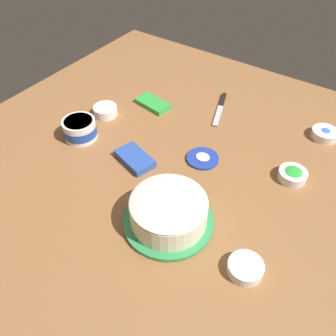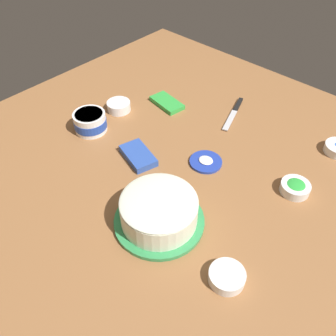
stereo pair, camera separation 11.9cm
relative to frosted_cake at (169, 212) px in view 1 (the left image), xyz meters
name	(u,v)px [view 1 (the left image)]	position (x,y,z in m)	size (l,w,h in m)	color
ground_plane	(168,154)	(0.18, -0.25, -0.05)	(1.54, 1.54, 0.00)	#936038
frosted_cake	(169,212)	(0.00, 0.00, 0.00)	(0.27, 0.27, 0.11)	#339351
frosting_tub	(80,129)	(0.50, -0.14, -0.01)	(0.13, 0.13, 0.08)	white
frosting_tub_lid	(203,158)	(0.06, -0.30, -0.04)	(0.11, 0.11, 0.02)	#233DAD
spreading_knife	(221,106)	(0.16, -0.62, -0.04)	(0.10, 0.23, 0.01)	silver
sprinkle_bowl_pink	(245,268)	(-0.26, 0.02, -0.03)	(0.10, 0.10, 0.03)	white
sprinkle_bowl_blue	(325,134)	(-0.26, -0.67, -0.03)	(0.10, 0.10, 0.03)	white
sprinkle_bowl_orange	(105,110)	(0.52, -0.31, -0.03)	(0.10, 0.10, 0.04)	white
sprinkle_bowl_green	(293,174)	(-0.24, -0.39, -0.03)	(0.10, 0.10, 0.04)	white
candy_box_lower	(135,159)	(0.25, -0.15, -0.04)	(0.14, 0.08, 0.03)	#2D51B2
candy_box_upper	(153,103)	(0.40, -0.47, -0.04)	(0.15, 0.08, 0.02)	green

